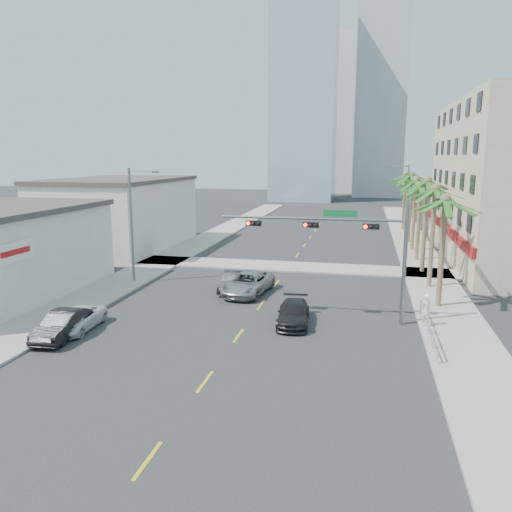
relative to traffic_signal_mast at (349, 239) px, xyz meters
The scene contains 26 objects.
ground 11.06m from the traffic_signal_mast, 126.03° to the right, with size 260.00×260.00×0.00m, color #262628.
sidewalk_right 14.44m from the traffic_signal_mast, 62.71° to the left, with size 4.00×120.00×0.15m, color gray.
sidewalk_left 22.05m from the traffic_signal_mast, 145.89° to the left, with size 4.00×120.00×0.15m, color gray.
sidewalk_cross 15.99m from the traffic_signal_mast, 112.38° to the left, with size 80.00×4.00×0.15m, color gray.
building_left_far 32.30m from the traffic_signal_mast, 141.59° to the left, with size 11.00×18.00×7.20m, color beige.
tower_far_left 90.14m from the traffic_signal_mast, 99.00° to the left, with size 14.00×14.00×48.00m, color #99B2C6.
tower_far_right 105.10m from the traffic_signal_mast, 88.20° to the left, with size 12.00×12.00×60.00m, color #ADADB2.
tower_far_center 118.45m from the traffic_signal_mast, 94.29° to the left, with size 16.00×16.00×42.00m, color #ADADB2.
traffic_signal_mast is the anchor object (origin of this frame).
palm_tree_0 7.37m from the traffic_signal_mast, 34.84° to the left, with size 4.80×4.80×7.80m.
palm_tree_1 11.18m from the traffic_signal_mast, 57.84° to the left, with size 4.80×4.80×8.16m.
palm_tree_2 15.81m from the traffic_signal_mast, 68.07° to the left, with size 4.80×4.80×8.52m.
palm_tree_3 20.59m from the traffic_signal_mast, 73.51° to the left, with size 4.80×4.80×7.80m.
palm_tree_4 25.63m from the traffic_signal_mast, 76.83° to the left, with size 4.80×4.80×8.16m.
palm_tree_5 30.72m from the traffic_signal_mast, 79.05° to the left, with size 4.80×4.80×8.52m.
palm_tree_6 35.78m from the traffic_signal_mast, 80.63° to the left, with size 4.80×4.80×7.80m.
palm_tree_7 40.93m from the traffic_signal_mast, 81.82° to the left, with size 4.80×4.80×8.16m.
streetlight_left 17.84m from the traffic_signal_mast, 160.18° to the left, with size 2.55×0.25×9.00m.
streetlight_right 30.50m from the traffic_signal_mast, 80.16° to the left, with size 2.55×0.25×9.00m.
guardrail 6.59m from the traffic_signal_mast, 23.39° to the right, with size 0.08×8.08×1.00m.
car_parked_mid 17.02m from the traffic_signal_mast, 157.30° to the right, with size 1.56×4.46×1.47m, color black.
car_parked_far 16.60m from the traffic_signal_mast, 161.59° to the right, with size 2.03×4.40×1.22m, color white.
car_lane_left 10.93m from the traffic_signal_mast, 148.49° to the left, with size 1.51×4.33×1.43m, color black.
car_lane_center 9.64m from the traffic_signal_mast, 147.50° to the left, with size 2.59×5.63×1.56m, color #A5A4A9.
car_lane_right 5.53m from the traffic_signal_mast, 157.66° to the right, with size 1.84×4.52×1.31m, color black.
pedestrian 6.02m from the traffic_signal_mast, ahead, with size 0.69×0.45×1.89m, color white.
Camera 1 is at (6.69, -21.65, 9.81)m, focal length 35.00 mm.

